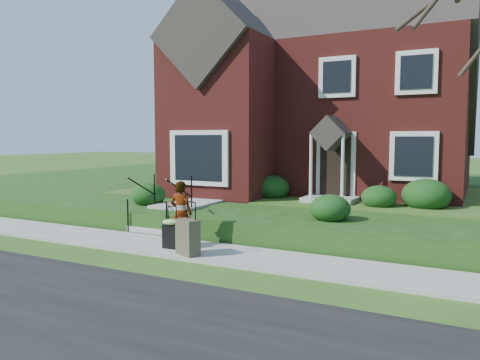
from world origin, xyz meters
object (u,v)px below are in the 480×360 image
Objects in this scene: front_steps at (169,214)px; suitcase_black at (171,232)px; woman at (181,213)px; suitcase_olive at (188,237)px.

suitcase_black is at bearing -53.00° from front_steps.
woman reaches higher than suitcase_black.
woman is at bearing -46.84° from front_steps.
woman reaches higher than front_steps.
woman is (1.59, -1.70, 0.38)m from front_steps.
woman reaches higher than suitcase_olive.
suitcase_olive reaches higher than suitcase_black.
suitcase_black is at bearing 176.52° from suitcase_olive.
front_steps reaches higher than suitcase_black.
suitcase_black is (1.54, -2.05, -0.01)m from front_steps.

